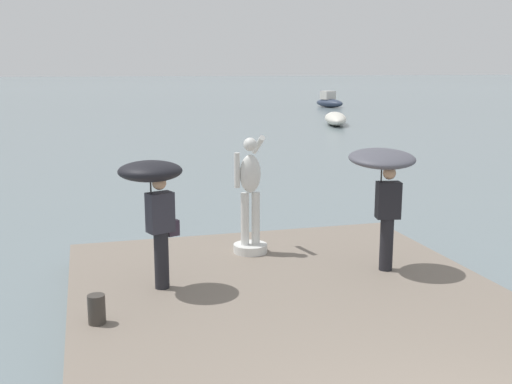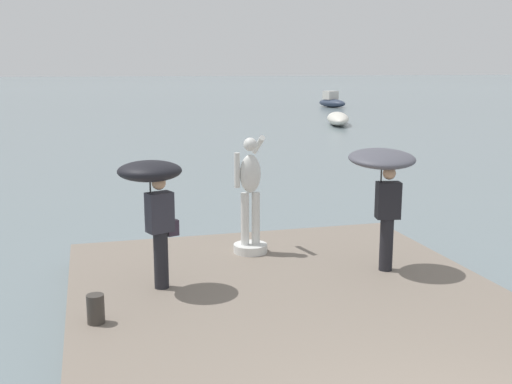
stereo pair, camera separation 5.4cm
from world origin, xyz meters
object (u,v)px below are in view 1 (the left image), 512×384
(statue_white_figure, at_px, (250,203))
(onlooker_right, at_px, (384,175))
(onlooker_left, at_px, (153,189))
(mooring_bollard, at_px, (97,309))
(boat_near, at_px, (329,102))
(boat_rightward, at_px, (336,119))

(statue_white_figure, bearing_deg, onlooker_right, -39.85)
(onlooker_left, bearing_deg, mooring_bollard, -128.84)
(statue_white_figure, bearing_deg, mooring_bollard, -136.95)
(statue_white_figure, relative_size, boat_near, 0.57)
(mooring_bollard, relative_size, boat_rightward, 0.08)
(boat_rightward, bearing_deg, statue_white_figure, -115.40)
(mooring_bollard, relative_size, boat_near, 0.10)
(onlooker_left, distance_m, boat_rightward, 32.18)
(statue_white_figure, xyz_separation_m, mooring_bollard, (-2.76, -2.58, -0.72))
(onlooker_right, bearing_deg, boat_rightward, 68.90)
(onlooker_right, relative_size, boat_near, 0.54)
(onlooker_right, xyz_separation_m, boat_rightward, (11.05, 28.64, -1.60))
(statue_white_figure, bearing_deg, boat_rightward, 64.60)
(onlooker_right, bearing_deg, statue_white_figure, 140.15)
(onlooker_right, relative_size, mooring_bollard, 5.21)
(mooring_bollard, xyz_separation_m, boat_rightward, (15.63, 29.69, -0.19))
(onlooker_left, height_order, onlooker_right, onlooker_right)
(mooring_bollard, bearing_deg, statue_white_figure, 43.05)
(statue_white_figure, bearing_deg, onlooker_left, -141.91)
(onlooker_right, relative_size, boat_rightward, 0.39)
(onlooker_right, height_order, boat_rightward, onlooker_right)
(mooring_bollard, bearing_deg, boat_rightward, 62.23)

